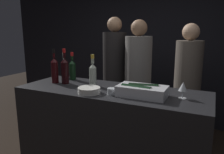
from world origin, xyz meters
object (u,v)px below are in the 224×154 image
at_px(red_wine_bottle_burgundy, 72,69).
at_px(white_wine_bottle, 64,68).
at_px(rose_wine_bottle, 93,73).
at_px(bowl_white, 89,90).
at_px(candle_votive, 112,91).
at_px(red_wine_bottle_tall, 65,70).
at_px(person_grey_polo, 115,72).
at_px(ice_bin_with_bottles, 142,90).
at_px(person_in_hoodie, 187,83).
at_px(wine_glass, 183,87).
at_px(person_blond_tee, 138,79).
at_px(red_wine_bottle_black_foil, 55,69).

height_order(red_wine_bottle_burgundy, white_wine_bottle, red_wine_bottle_burgundy).
bearing_deg(rose_wine_bottle, bowl_white, -67.54).
relative_size(candle_votive, red_wine_bottle_tall, 0.21).
bearing_deg(candle_votive, person_grey_polo, 113.42).
height_order(ice_bin_with_bottles, red_wine_bottle_burgundy, red_wine_bottle_burgundy).
distance_m(rose_wine_bottle, white_wine_bottle, 0.57).
xyz_separation_m(rose_wine_bottle, person_in_hoodie, (0.84, 0.95, -0.23)).
relative_size(ice_bin_with_bottles, white_wine_bottle, 1.39).
distance_m(ice_bin_with_bottles, red_wine_bottle_burgundy, 1.00).
bearing_deg(wine_glass, red_wine_bottle_burgundy, 170.20).
distance_m(bowl_white, person_grey_polo, 1.23).
distance_m(wine_glass, person_blond_tee, 1.10).
relative_size(red_wine_bottle_black_foil, person_in_hoodie, 0.22).
xyz_separation_m(ice_bin_with_bottles, red_wine_bottle_black_foil, (-1.03, 0.09, 0.10)).
xyz_separation_m(red_wine_bottle_burgundy, red_wine_bottle_black_foil, (-0.08, -0.22, 0.02)).
xyz_separation_m(ice_bin_with_bottles, wine_glass, (0.34, 0.08, 0.05)).
bearing_deg(person_grey_polo, red_wine_bottle_burgundy, 27.56).
height_order(red_wine_bottle_tall, person_in_hoodie, person_in_hoodie).
bearing_deg(person_in_hoodie, red_wine_bottle_tall, 2.54).
xyz_separation_m(red_wine_bottle_tall, person_blond_tee, (0.56, 0.82, -0.22)).
height_order(wine_glass, candle_votive, wine_glass).
bearing_deg(person_blond_tee, wine_glass, 143.05).
xyz_separation_m(red_wine_bottle_tall, red_wine_bottle_black_foil, (-0.12, -0.02, -0.00)).
height_order(rose_wine_bottle, person_blond_tee, person_blond_tee).
distance_m(red_wine_bottle_burgundy, person_grey_polo, 0.81).
distance_m(bowl_white, red_wine_bottle_black_foil, 0.61).
height_order(red_wine_bottle_burgundy, person_blond_tee, person_blond_tee).
height_order(candle_votive, red_wine_bottle_black_foil, red_wine_bottle_black_foil).
height_order(bowl_white, person_blond_tee, person_blond_tee).
xyz_separation_m(candle_votive, person_in_hoodie, (0.53, 1.15, -0.12)).
bearing_deg(rose_wine_bottle, wine_glass, -3.57).
bearing_deg(person_in_hoodie, bowl_white, 21.20).
xyz_separation_m(bowl_white, red_wine_bottle_black_foil, (-0.56, 0.20, 0.12)).
height_order(red_wine_bottle_burgundy, rose_wine_bottle, rose_wine_bottle).
height_order(candle_votive, rose_wine_bottle, rose_wine_bottle).
relative_size(red_wine_bottle_black_foil, white_wine_bottle, 1.20).
xyz_separation_m(ice_bin_with_bottles, person_blond_tee, (-0.35, 0.92, -0.11)).
bearing_deg(person_in_hoodie, red_wine_bottle_black_foil, 0.33).
distance_m(person_blond_tee, person_grey_polo, 0.44).
bearing_deg(red_wine_bottle_black_foil, candle_votive, -11.38).
distance_m(person_in_hoodie, person_blond_tee, 0.64).
bearing_deg(bowl_white, red_wine_bottle_burgundy, 138.61).
height_order(red_wine_bottle_burgundy, red_wine_bottle_black_foil, red_wine_bottle_black_foil).
distance_m(ice_bin_with_bottles, candle_votive, 0.27).
relative_size(candle_votive, person_grey_polo, 0.04).
bearing_deg(candle_votive, red_wine_bottle_black_foil, 168.62).
distance_m(person_in_hoodie, person_grey_polo, 1.03).
xyz_separation_m(rose_wine_bottle, white_wine_bottle, (-0.53, 0.22, -0.01)).
xyz_separation_m(bowl_white, white_wine_bottle, (-0.64, 0.47, 0.10)).
xyz_separation_m(wine_glass, rose_wine_bottle, (-0.91, 0.06, 0.03)).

